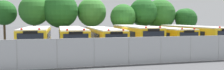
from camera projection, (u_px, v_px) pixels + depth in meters
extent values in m
plane|color=#424244|center=(120.00, 49.00, 25.09)|extent=(160.00, 160.00, 0.00)
cube|color=yellow|center=(37.00, 38.00, 23.10)|extent=(2.54, 10.06, 2.04)
cube|color=white|center=(36.00, 28.00, 23.02)|extent=(2.49, 9.86, 0.12)
cube|color=black|center=(31.00, 54.00, 18.21)|extent=(2.55, 0.17, 0.36)
cube|color=black|center=(30.00, 39.00, 18.18)|extent=(2.05, 0.07, 0.98)
cube|color=black|center=(49.00, 35.00, 23.66)|extent=(0.07, 7.84, 0.73)
cube|color=black|center=(24.00, 35.00, 23.07)|extent=(0.07, 7.84, 0.73)
cube|color=black|center=(37.00, 42.00, 23.13)|extent=(2.56, 10.16, 0.10)
sphere|color=red|center=(39.00, 29.00, 18.44)|extent=(0.18, 0.18, 0.18)
sphere|color=red|center=(21.00, 29.00, 18.12)|extent=(0.18, 0.18, 0.18)
cube|color=black|center=(30.00, 32.00, 18.13)|extent=(1.13, 0.08, 0.24)
cylinder|color=black|center=(46.00, 51.00, 19.90)|extent=(0.28, 1.00, 1.00)
cylinder|color=black|center=(19.00, 52.00, 19.39)|extent=(0.28, 1.00, 1.00)
cylinder|color=black|center=(49.00, 43.00, 26.54)|extent=(0.28, 1.00, 1.00)
cylinder|color=black|center=(29.00, 44.00, 26.03)|extent=(0.28, 1.00, 1.00)
cube|color=yellow|center=(72.00, 38.00, 23.53)|extent=(2.51, 11.18, 2.00)
cube|color=white|center=(72.00, 28.00, 23.45)|extent=(2.46, 10.96, 0.12)
cube|color=black|center=(76.00, 54.00, 18.11)|extent=(2.51, 0.17, 0.36)
cube|color=black|center=(76.00, 40.00, 18.07)|extent=(2.02, 0.07, 0.96)
cube|color=black|center=(83.00, 35.00, 24.09)|extent=(0.07, 8.71, 0.72)
cube|color=black|center=(59.00, 35.00, 23.50)|extent=(0.07, 8.71, 0.72)
cube|color=black|center=(72.00, 42.00, 23.56)|extent=(2.53, 11.29, 0.10)
sphere|color=red|center=(84.00, 30.00, 18.34)|extent=(0.18, 0.18, 0.18)
sphere|color=red|center=(67.00, 30.00, 18.02)|extent=(0.18, 0.18, 0.18)
cube|color=black|center=(76.00, 33.00, 18.02)|extent=(1.11, 0.08, 0.24)
cylinder|color=black|center=(87.00, 52.00, 19.79)|extent=(0.28, 1.00, 1.00)
cylinder|color=black|center=(62.00, 52.00, 19.28)|extent=(0.28, 1.00, 1.00)
cylinder|color=black|center=(79.00, 42.00, 27.51)|extent=(0.28, 1.00, 1.00)
cylinder|color=black|center=(61.00, 43.00, 27.00)|extent=(0.28, 1.00, 1.00)
cube|color=yellow|center=(103.00, 38.00, 24.61)|extent=(2.52, 11.24, 1.93)
cube|color=white|center=(103.00, 28.00, 24.54)|extent=(2.47, 11.01, 0.12)
cube|color=black|center=(117.00, 52.00, 19.18)|extent=(2.44, 0.19, 0.36)
cube|color=black|center=(117.00, 39.00, 19.14)|extent=(1.96, 0.08, 0.92)
cube|color=black|center=(113.00, 35.00, 25.18)|extent=(0.14, 8.75, 0.69)
cube|color=black|center=(92.00, 35.00, 24.58)|extent=(0.14, 8.75, 0.69)
cube|color=black|center=(103.00, 41.00, 24.64)|extent=(2.54, 11.35, 0.10)
sphere|color=red|center=(123.00, 30.00, 19.41)|extent=(0.18, 0.18, 0.18)
sphere|color=red|center=(109.00, 30.00, 19.09)|extent=(0.18, 0.18, 0.18)
cube|color=black|center=(117.00, 33.00, 19.10)|extent=(1.08, 0.09, 0.24)
cylinder|color=black|center=(123.00, 50.00, 20.86)|extent=(0.29, 1.00, 1.00)
cylinder|color=black|center=(101.00, 51.00, 20.34)|extent=(0.29, 1.00, 1.00)
cylinder|color=black|center=(105.00, 41.00, 28.61)|extent=(0.29, 1.00, 1.00)
cylinder|color=black|center=(89.00, 42.00, 28.09)|extent=(0.29, 1.00, 1.00)
cube|color=yellow|center=(135.00, 36.00, 25.61)|extent=(2.71, 11.04, 2.12)
cube|color=white|center=(135.00, 26.00, 25.53)|extent=(2.65, 10.82, 0.12)
cube|color=black|center=(154.00, 50.00, 20.25)|extent=(2.53, 0.21, 0.36)
cube|color=black|center=(154.00, 37.00, 20.21)|extent=(2.04, 0.10, 1.02)
cube|color=black|center=(144.00, 33.00, 26.15)|extent=(0.22, 8.57, 0.76)
cube|color=black|center=(123.00, 33.00, 25.61)|extent=(0.22, 8.57, 0.76)
cube|color=black|center=(135.00, 40.00, 25.64)|extent=(2.73, 11.15, 0.10)
sphere|color=red|center=(160.00, 27.00, 20.46)|extent=(0.18, 0.18, 0.18)
sphere|color=red|center=(146.00, 27.00, 20.17)|extent=(0.18, 0.18, 0.18)
cube|color=black|center=(154.00, 30.00, 20.16)|extent=(1.12, 0.10, 0.24)
cylinder|color=black|center=(158.00, 48.00, 21.92)|extent=(0.30, 1.01, 1.00)
cylinder|color=black|center=(137.00, 49.00, 21.45)|extent=(0.30, 1.01, 1.00)
cylinder|color=black|center=(134.00, 41.00, 29.51)|extent=(0.30, 1.01, 1.00)
cylinder|color=black|center=(118.00, 41.00, 29.04)|extent=(0.30, 1.01, 1.00)
cube|color=#EAA80C|center=(163.00, 36.00, 26.34)|extent=(2.68, 10.49, 1.93)
cube|color=white|center=(163.00, 28.00, 26.27)|extent=(2.63, 10.28, 0.12)
cube|color=black|center=(189.00, 49.00, 21.30)|extent=(2.48, 0.22, 0.36)
cube|color=black|center=(189.00, 37.00, 21.27)|extent=(1.99, 0.11, 0.93)
cube|color=black|center=(171.00, 33.00, 26.93)|extent=(0.24, 8.14, 0.70)
cube|color=black|center=(152.00, 34.00, 26.29)|extent=(0.24, 8.14, 0.70)
cube|color=black|center=(163.00, 40.00, 26.37)|extent=(2.71, 10.60, 0.10)
sphere|color=red|center=(194.00, 29.00, 21.55)|extent=(0.18, 0.18, 0.18)
sphere|color=red|center=(182.00, 29.00, 21.21)|extent=(0.18, 0.18, 0.18)
cube|color=black|center=(189.00, 32.00, 21.22)|extent=(1.09, 0.11, 0.24)
cylinder|color=black|center=(190.00, 47.00, 23.00)|extent=(0.30, 1.01, 1.00)
cylinder|color=black|center=(171.00, 48.00, 22.45)|extent=(0.30, 1.01, 1.00)
cylinder|color=black|center=(158.00, 40.00, 29.97)|extent=(0.30, 1.01, 1.00)
cylinder|color=black|center=(143.00, 41.00, 29.42)|extent=(0.30, 1.01, 1.00)
cube|color=yellow|center=(192.00, 36.00, 26.84)|extent=(2.78, 11.24, 2.08)
cube|color=white|center=(192.00, 26.00, 26.76)|extent=(2.72, 11.01, 0.12)
cube|color=black|center=(199.00, 32.00, 27.43)|extent=(0.24, 8.72, 0.75)
cube|color=black|center=(181.00, 33.00, 26.78)|extent=(0.24, 8.72, 0.75)
cube|color=black|center=(191.00, 39.00, 26.87)|extent=(2.81, 11.35, 0.10)
sphere|color=red|center=(220.00, 27.00, 21.33)|extent=(0.18, 0.18, 0.18)
cylinder|color=black|center=(206.00, 47.00, 22.58)|extent=(0.30, 1.01, 1.00)
cylinder|color=black|center=(182.00, 40.00, 30.84)|extent=(0.30, 1.01, 1.00)
cylinder|color=black|center=(167.00, 40.00, 30.27)|extent=(0.30, 1.01, 1.00)
cylinder|color=#4C3823|center=(5.00, 32.00, 32.12)|extent=(0.31, 0.31, 2.92)
sphere|color=#1E561E|center=(4.00, 13.00, 31.92)|extent=(3.55, 3.55, 3.55)
sphere|color=#1E561E|center=(5.00, 12.00, 32.10)|extent=(1.96, 1.96, 1.96)
cylinder|color=#4C3823|center=(35.00, 32.00, 32.28)|extent=(0.47, 0.47, 2.97)
sphere|color=#286623|center=(34.00, 10.00, 32.05)|extent=(4.30, 4.30, 4.30)
sphere|color=#286623|center=(31.00, 12.00, 32.03)|extent=(2.82, 2.82, 2.82)
cylinder|color=#4C3823|center=(61.00, 33.00, 32.97)|extent=(0.28, 0.28, 2.70)
sphere|color=#1E561E|center=(60.00, 10.00, 32.74)|extent=(5.14, 5.14, 5.14)
sphere|color=#1E561E|center=(56.00, 11.00, 32.60)|extent=(3.42, 3.42, 3.42)
cylinder|color=#4C3823|center=(92.00, 32.00, 34.80)|extent=(0.42, 0.42, 2.73)
sphere|color=#387A2D|center=(92.00, 12.00, 34.58)|extent=(4.50, 4.50, 4.50)
sphere|color=#387A2D|center=(92.00, 12.00, 34.47)|extent=(3.35, 3.35, 3.35)
cylinder|color=#4C3823|center=(123.00, 34.00, 33.41)|extent=(0.29, 0.29, 2.27)
sphere|color=#286623|center=(123.00, 17.00, 33.23)|extent=(3.80, 3.80, 3.80)
sphere|color=#286623|center=(126.00, 18.00, 33.46)|extent=(2.12, 2.12, 2.12)
cylinder|color=#4C3823|center=(143.00, 32.00, 34.77)|extent=(0.40, 0.40, 2.78)
sphere|color=#1E561E|center=(143.00, 12.00, 34.55)|extent=(4.33, 4.33, 4.33)
sphere|color=#1E561E|center=(146.00, 12.00, 34.92)|extent=(3.28, 3.28, 3.28)
cylinder|color=#4C3823|center=(160.00, 33.00, 36.23)|extent=(0.40, 0.40, 2.29)
sphere|color=#286623|center=(160.00, 14.00, 36.02)|extent=(4.87, 4.87, 4.87)
sphere|color=#286623|center=(160.00, 15.00, 35.67)|extent=(3.58, 3.58, 3.58)
cylinder|color=#4C3823|center=(186.00, 33.00, 36.26)|extent=(0.48, 0.48, 2.05)
sphere|color=#1E561E|center=(186.00, 19.00, 36.10)|extent=(3.48, 3.48, 3.48)
sphere|color=#1E561E|center=(183.00, 17.00, 35.60)|extent=(2.60, 2.60, 2.60)
cylinder|color=#9EA0A3|center=(17.00, 55.00, 14.66)|extent=(0.07, 0.07, 2.06)
cylinder|color=#9EA0A3|center=(57.00, 53.00, 15.26)|extent=(0.07, 0.07, 2.06)
cylinder|color=#9EA0A3|center=(94.00, 52.00, 15.86)|extent=(0.07, 0.07, 2.06)
cylinder|color=#9EA0A3|center=(129.00, 51.00, 16.46)|extent=(0.07, 0.07, 2.06)
cylinder|color=#9EA0A3|center=(161.00, 50.00, 17.06)|extent=(0.07, 0.07, 2.06)
cylinder|color=#9EA0A3|center=(191.00, 49.00, 17.66)|extent=(0.07, 0.07, 2.06)
cylinder|color=#9EA0A3|center=(219.00, 48.00, 18.26)|extent=(0.07, 0.07, 2.06)
cube|color=#ADB2B7|center=(145.00, 50.00, 16.76)|extent=(23.07, 0.02, 2.02)
cylinder|color=#9EA0A3|center=(145.00, 37.00, 16.69)|extent=(23.07, 0.04, 0.04)
cone|color=#EA5914|center=(83.00, 60.00, 16.73)|extent=(0.46, 0.46, 0.60)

